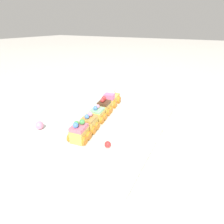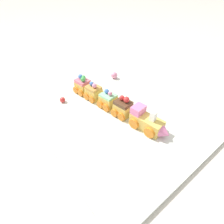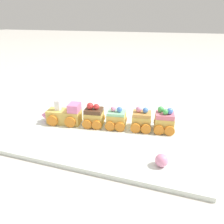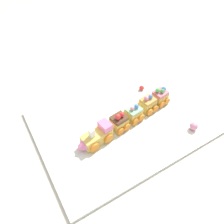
{
  "view_description": "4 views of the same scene",
  "coord_description": "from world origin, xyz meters",
  "px_view_note": "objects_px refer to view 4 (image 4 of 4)",
  "views": [
    {
      "loc": [
        -0.57,
        -0.34,
        0.37
      ],
      "look_at": [
        0.0,
        -0.03,
        0.04
      ],
      "focal_mm": 28.0,
      "sensor_mm": 36.0,
      "label": 1
    },
    {
      "loc": [
        0.38,
        -0.3,
        0.41
      ],
      "look_at": [
        0.04,
        -0.03,
        0.06
      ],
      "focal_mm": 28.0,
      "sensor_mm": 36.0,
      "label": 2
    },
    {
      "loc": [
        -0.22,
        0.6,
        0.33
      ],
      "look_at": [
        -0.02,
        -0.01,
        0.05
      ],
      "focal_mm": 35.0,
      "sensor_mm": 36.0,
      "label": 3
    },
    {
      "loc": [
        0.32,
        0.46,
        0.63
      ],
      "look_at": [
        0.02,
        -0.04,
        0.04
      ],
      "focal_mm": 35.0,
      "sensor_mm": 36.0,
      "label": 4
    }
  ],
  "objects_px": {
    "cake_car_caramel": "(148,105)",
    "cake_car_strawberry": "(160,97)",
    "gumball_pink": "(194,126)",
    "gumball_red": "(142,88)",
    "cake_car_chocolate": "(119,122)",
    "cake_train_locomotive": "(95,138)",
    "cake_car_mint": "(133,114)"
  },
  "relations": [
    {
      "from": "cake_car_chocolate",
      "to": "cake_car_caramel",
      "type": "distance_m",
      "value": 0.15
    },
    {
      "from": "cake_car_mint",
      "to": "gumball_pink",
      "type": "xyz_separation_m",
      "value": [
        -0.16,
        0.16,
        -0.01
      ]
    },
    {
      "from": "cake_car_mint",
      "to": "cake_car_chocolate",
      "type": "bearing_deg",
      "value": 0.16
    },
    {
      "from": "cake_car_chocolate",
      "to": "cake_car_mint",
      "type": "relative_size",
      "value": 1.07
    },
    {
      "from": "cake_car_chocolate",
      "to": "cake_car_strawberry",
      "type": "bearing_deg",
      "value": -179.93
    },
    {
      "from": "gumball_pink",
      "to": "gumball_red",
      "type": "height_order",
      "value": "gumball_pink"
    },
    {
      "from": "cake_train_locomotive",
      "to": "cake_car_chocolate",
      "type": "distance_m",
      "value": 0.11
    },
    {
      "from": "cake_car_caramel",
      "to": "gumball_red",
      "type": "xyz_separation_m",
      "value": [
        -0.05,
        -0.11,
        -0.02
      ]
    },
    {
      "from": "cake_train_locomotive",
      "to": "cake_car_chocolate",
      "type": "bearing_deg",
      "value": 179.84
    },
    {
      "from": "cake_car_chocolate",
      "to": "gumball_red",
      "type": "relative_size",
      "value": 3.65
    },
    {
      "from": "cake_car_caramel",
      "to": "gumball_pink",
      "type": "relative_size",
      "value": 2.34
    },
    {
      "from": "cake_train_locomotive",
      "to": "cake_car_strawberry",
      "type": "xyz_separation_m",
      "value": [
        -0.32,
        -0.05,
        0.0
      ]
    },
    {
      "from": "cake_car_strawberry",
      "to": "gumball_pink",
      "type": "height_order",
      "value": "cake_car_strawberry"
    },
    {
      "from": "gumball_pink",
      "to": "gumball_red",
      "type": "bearing_deg",
      "value": -84.4
    },
    {
      "from": "cake_car_mint",
      "to": "cake_train_locomotive",
      "type": "bearing_deg",
      "value": -0.03
    },
    {
      "from": "cake_train_locomotive",
      "to": "gumball_pink",
      "type": "bearing_deg",
      "value": 150.27
    },
    {
      "from": "cake_car_mint",
      "to": "cake_car_strawberry",
      "type": "bearing_deg",
      "value": -179.97
    },
    {
      "from": "cake_train_locomotive",
      "to": "gumball_red",
      "type": "height_order",
      "value": "cake_train_locomotive"
    },
    {
      "from": "cake_car_caramel",
      "to": "cake_car_strawberry",
      "type": "height_order",
      "value": "cake_car_strawberry"
    },
    {
      "from": "cake_train_locomotive",
      "to": "cake_car_strawberry",
      "type": "bearing_deg",
      "value": 180.0
    },
    {
      "from": "gumball_red",
      "to": "gumball_pink",
      "type": "bearing_deg",
      "value": 95.6
    },
    {
      "from": "cake_train_locomotive",
      "to": "cake_car_caramel",
      "type": "distance_m",
      "value": 0.26
    },
    {
      "from": "cake_car_mint",
      "to": "cake_car_caramel",
      "type": "xyz_separation_m",
      "value": [
        -0.08,
        -0.01,
        0.0
      ]
    },
    {
      "from": "cake_car_mint",
      "to": "gumball_pink",
      "type": "distance_m",
      "value": 0.22
    },
    {
      "from": "cake_car_chocolate",
      "to": "cake_car_strawberry",
      "type": "distance_m",
      "value": 0.22
    },
    {
      "from": "cake_car_strawberry",
      "to": "cake_car_chocolate",
      "type": "bearing_deg",
      "value": 0.07
    },
    {
      "from": "cake_car_caramel",
      "to": "cake_car_strawberry",
      "type": "distance_m",
      "value": 0.07
    },
    {
      "from": "cake_train_locomotive",
      "to": "gumball_pink",
      "type": "distance_m",
      "value": 0.36
    },
    {
      "from": "cake_car_chocolate",
      "to": "gumball_pink",
      "type": "height_order",
      "value": "cake_car_chocolate"
    },
    {
      "from": "cake_car_mint",
      "to": "gumball_pink",
      "type": "bearing_deg",
      "value": 126.92
    },
    {
      "from": "gumball_pink",
      "to": "cake_car_strawberry",
      "type": "bearing_deg",
      "value": -85.4
    },
    {
      "from": "cake_car_chocolate",
      "to": "cake_car_strawberry",
      "type": "relative_size",
      "value": 1.02
    }
  ]
}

